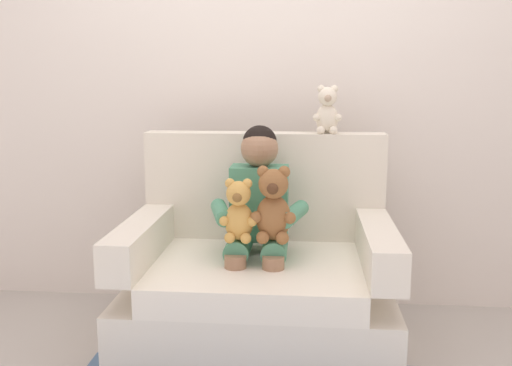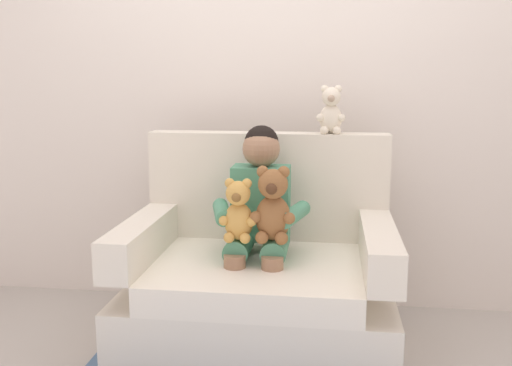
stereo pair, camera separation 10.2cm
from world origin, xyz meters
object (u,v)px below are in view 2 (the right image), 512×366
Objects in this scene: plush_honey at (238,212)px; plush_cream_on_backrest at (331,111)px; armchair at (260,285)px; seated_child at (259,209)px; plush_brown at (273,207)px.

plush_honey is 1.16× the size of plush_cream_on_backrest.
plush_honey is (-0.08, -0.14, 0.37)m from armchair.
armchair is 4.37× the size of plush_honey.
armchair is at bearing 46.69° from plush_honey.
armchair is 0.88m from plush_cream_on_backrest.
seated_child is at bearing 51.40° from plush_honey.
plush_honey is 0.15m from plush_brown.
plush_cream_on_backrest is (0.31, 0.29, 0.42)m from seated_child.
armchair reaches higher than plush_brown.
seated_child is at bearing 108.85° from armchair.
plush_brown is at bearing -61.98° from armchair.
seated_child is 0.18m from plush_honey.
plush_brown is at bearing -69.81° from seated_child.
seated_child is (-0.01, 0.02, 0.35)m from armchair.
plush_cream_on_backrest is (0.38, 0.45, 0.40)m from plush_honey.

